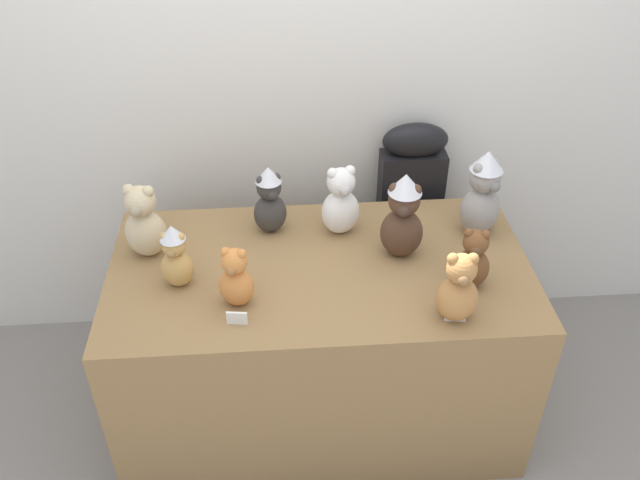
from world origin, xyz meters
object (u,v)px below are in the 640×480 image
Objects in this scene: teddy_bear_sand at (144,223)px; teddy_bear_caramel at (458,289)px; teddy_bear_snow at (341,202)px; teddy_bear_ash at (482,194)px; instrument_case at (407,229)px; teddy_bear_ginger at (236,279)px; display_table at (320,342)px; teddy_bear_chestnut at (473,260)px; teddy_bear_cocoa at (403,217)px; teddy_bear_honey at (176,257)px; teddy_bear_charcoal at (270,200)px.

teddy_bear_sand is 1.11× the size of teddy_bear_caramel.
teddy_bear_ash reaches higher than teddy_bear_snow.
instrument_case is 0.59m from teddy_bear_ash.
teddy_bear_ginger is (-0.93, -0.36, -0.07)m from teddy_bear_ash.
instrument_case is at bearing 31.95° from teddy_bear_snow.
teddy_bear_ash is 1.53× the size of teddy_bear_ginger.
display_table is 6.51× the size of teddy_bear_chestnut.
teddy_bear_snow is 0.74m from teddy_bear_sand.
teddy_bear_cocoa is (0.31, 0.05, 0.56)m from display_table.
teddy_bear_cocoa is at bearing 9.77° from display_table.
teddy_bear_cocoa is 0.38m from teddy_bear_caramel.
display_table is 5.77× the size of teddy_bear_caramel.
teddy_bear_honey is at bearing 169.25° from teddy_bear_caramel.
teddy_bear_chestnut is 0.34m from teddy_bear_ash.
teddy_bear_honey is 0.94× the size of teddy_bear_caramel.
instrument_case reaches higher than teddy_bear_snow.
display_table is 0.74m from teddy_bear_chestnut.
teddy_bear_chestnut is 0.82m from teddy_bear_ginger.
teddy_bear_honey is 1.06× the size of teddy_bear_chestnut.
teddy_bear_snow is at bearing 60.50° from teddy_bear_ginger.
teddy_bear_caramel is at bearing 5.13° from teddy_bear_ginger.
teddy_bear_cocoa is at bearing 36.40° from teddy_bear_ginger.
teddy_bear_ash reaches higher than display_table.
teddy_bear_charcoal is (-0.70, 0.39, 0.03)m from teddy_bear_chestnut.
display_table is at bearing -129.44° from instrument_case.
teddy_bear_honey is at bearing -43.92° from teddy_bear_sand.
teddy_bear_honey is 1.08× the size of teddy_bear_ginger.
teddy_bear_sand is (-1.27, -0.05, -0.03)m from teddy_bear_ash.
teddy_bear_sand is at bearing 168.82° from display_table.
teddy_bear_cocoa reaches higher than teddy_bear_caramel.
teddy_bear_chestnut is at bearing -1.58° from teddy_bear_sand.
display_table is 0.74m from teddy_bear_caramel.
display_table is 6.65× the size of teddy_bear_ginger.
teddy_bear_cocoa is at bearing 17.41° from teddy_bear_honey.
teddy_bear_charcoal reaches higher than teddy_bear_honey.
display_table is 0.61m from teddy_bear_ginger.
teddy_bear_cocoa reaches higher than teddy_bear_charcoal.
teddy_bear_cocoa is at bearing -49.44° from teddy_bear_snow.
teddy_bear_ginger is 0.73m from teddy_bear_caramel.
display_table is 0.72m from instrument_case.
teddy_bear_chestnut is 1.02× the size of teddy_bear_ginger.
teddy_bear_honey is (-0.51, -0.06, 0.52)m from display_table.
teddy_bear_honey is at bearing 165.85° from teddy_bear_ginger.
teddy_bear_honey is at bearing -172.87° from display_table.
teddy_bear_charcoal is at bearing 25.80° from teddy_bear_sand.
teddy_bear_ash is at bearing 71.01° from teddy_bear_caramel.
teddy_bear_chestnut is at bearing 64.49° from teddy_bear_caramel.
instrument_case is 4.01× the size of teddy_bear_caramel.
teddy_bear_cocoa is 0.35m from teddy_bear_ash.
teddy_bear_snow is 0.84× the size of teddy_bear_cocoa.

